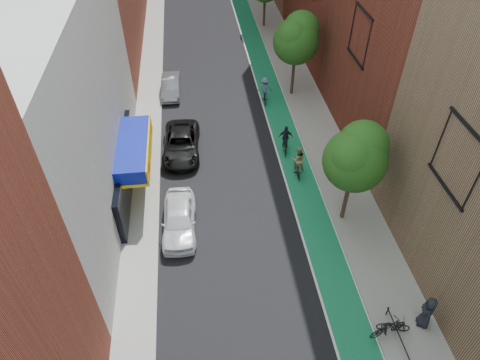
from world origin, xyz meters
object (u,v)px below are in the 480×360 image
object	(u,v)px
cyclist_lane_far	(265,91)
pedestrian	(427,312)
cyclist_lane_near	(298,162)
cyclist_lane_mid	(286,142)
parked_car_silver	(171,86)
parked_car_black	(181,144)
parked_car_white	(179,219)

from	to	relation	value
cyclist_lane_far	pedestrian	distance (m)	20.53
cyclist_lane_near	cyclist_lane_far	bearing A→B (deg)	-86.12
cyclist_lane_near	cyclist_lane_mid	xyz separation A→B (m)	(-0.27, 2.51, -0.24)
parked_car_silver	cyclist_lane_near	bearing A→B (deg)	-52.77
cyclist_lane_near	parked_car_black	bearing A→B (deg)	-24.20
parked_car_black	cyclist_lane_mid	distance (m)	7.13
cyclist_lane_mid	parked_car_black	bearing A→B (deg)	2.54
parked_car_black	cyclist_lane_mid	xyz separation A→B (m)	(7.09, -0.77, 0.04)
pedestrian	parked_car_black	bearing A→B (deg)	-120.51
cyclist_lane_far	pedestrian	bearing A→B (deg)	105.91
cyclist_lane_near	pedestrian	world-z (taller)	cyclist_lane_near
pedestrian	parked_car_white	bearing A→B (deg)	-101.02
parked_car_white	cyclist_lane_far	distance (m)	14.52
cyclist_lane_mid	pedestrian	xyz separation A→B (m)	(3.70, -13.68, 0.33)
parked_car_black	pedestrian	size ratio (longest dim) A/B	2.77
parked_car_black	parked_car_silver	xyz separation A→B (m)	(-0.70, 7.98, -0.05)
parked_car_black	cyclist_lane_far	bearing A→B (deg)	43.41
parked_car_silver	cyclist_lane_near	distance (m)	13.85
parked_car_silver	cyclist_lane_mid	xyz separation A→B (m)	(7.79, -8.75, 0.10)
parked_car_white	pedestrian	distance (m)	13.30
parked_car_silver	cyclist_lane_mid	world-z (taller)	cyclist_lane_mid
parked_car_white	parked_car_silver	world-z (taller)	parked_car_white
cyclist_lane_near	cyclist_lane_far	xyz separation A→B (m)	(-0.64, 8.95, -0.01)
parked_car_white	pedestrian	bearing A→B (deg)	-31.61
parked_car_white	cyclist_lane_near	size ratio (longest dim) A/B	2.09
parked_car_white	parked_car_silver	distance (m)	15.04
pedestrian	parked_car_silver	bearing A→B (deg)	-130.15
parked_car_black	cyclist_lane_mid	size ratio (longest dim) A/B	2.61
cyclist_lane_near	pedestrian	size ratio (longest dim) A/B	1.16
cyclist_lane_far	pedestrian	xyz separation A→B (m)	(4.07, -20.12, 0.10)
parked_car_white	cyclist_lane_mid	world-z (taller)	cyclist_lane_mid
parked_car_black	parked_car_silver	distance (m)	8.01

